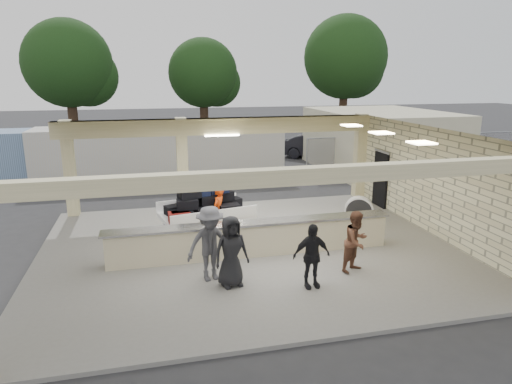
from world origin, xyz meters
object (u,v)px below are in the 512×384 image
object	(u,v)px
passenger_d	(231,251)
car_dark	(318,146)
passenger_a	(356,241)
baggage_handler	(218,211)
luggage_cart	(204,208)
car_white_a	(357,151)
passenger_b	(311,256)
passenger_c	(210,244)
container_white	(162,153)
baggage_counter	(252,238)
car_white_b	(397,147)
drum_fan	(359,211)

from	to	relation	value
passenger_d	car_dark	bearing A→B (deg)	49.40
passenger_a	baggage_handler	bearing A→B (deg)	102.60
baggage_handler	car_dark	bearing A→B (deg)	177.86
luggage_cart	baggage_handler	distance (m)	0.46
car_white_a	passenger_b	bearing A→B (deg)	148.42
baggage_handler	passenger_c	xyz separation A→B (m)	(-0.68, -3.12, 0.14)
container_white	baggage_counter	bearing A→B (deg)	-78.37
container_white	car_dark	bearing A→B (deg)	20.80
car_white_a	passenger_d	bearing A→B (deg)	142.44
baggage_handler	passenger_a	xyz separation A→B (m)	(3.06, -3.47, 0.00)
baggage_counter	passenger_a	bearing A→B (deg)	-35.50
car_white_b	passenger_c	bearing A→B (deg)	156.36
baggage_handler	passenger_d	size ratio (longest dim) A/B	0.92
car_white_b	car_white_a	bearing A→B (deg)	119.28
car_white_a	passenger_c	bearing A→B (deg)	140.48
car_white_a	car_white_b	world-z (taller)	car_white_b
passenger_b	passenger_d	world-z (taller)	passenger_d
drum_fan	passenger_b	xyz separation A→B (m)	(-3.09, -3.83, 0.23)
passenger_c	car_white_b	world-z (taller)	passenger_c
baggage_counter	container_white	bearing A→B (deg)	100.48
car_dark	container_white	distance (m)	10.25
baggage_handler	car_white_b	bearing A→B (deg)	162.54
baggage_handler	car_white_a	distance (m)	15.03
luggage_cart	baggage_handler	size ratio (longest dim) A/B	1.90
passenger_b	passenger_d	xyz separation A→B (m)	(-1.85, 0.53, 0.08)
baggage_counter	car_white_a	size ratio (longest dim) A/B	1.79
passenger_d	car_dark	distance (m)	18.43
luggage_cart	passenger_b	world-z (taller)	luggage_cart
baggage_counter	car_white_a	bearing A→B (deg)	53.90
baggage_handler	car_white_b	world-z (taller)	baggage_handler
car_white_a	car_dark	size ratio (longest dim) A/B	1.02
container_white	luggage_cart	bearing A→B (deg)	-82.97
drum_fan	car_white_b	world-z (taller)	car_white_b
drum_fan	car_dark	size ratio (longest dim) A/B	0.24
passenger_a	car_white_b	bearing A→B (deg)	27.76
passenger_d	passenger_a	bearing A→B (deg)	-11.61
luggage_cart	passenger_a	distance (m)	5.03
luggage_cart	passenger_b	size ratio (longest dim) A/B	1.93
baggage_handler	baggage_counter	bearing A→B (deg)	51.95
car_dark	car_white_b	bearing A→B (deg)	-71.24
drum_fan	passenger_b	distance (m)	4.93
baggage_counter	luggage_cart	world-z (taller)	luggage_cart
drum_fan	car_dark	xyz separation A→B (m)	(3.57, 13.04, 0.08)
passenger_b	passenger_c	world-z (taller)	passenger_c
baggage_counter	passenger_d	distance (m)	2.04
baggage_handler	car_white_a	world-z (taller)	baggage_handler
passenger_c	drum_fan	bearing A→B (deg)	14.76
passenger_a	car_dark	distance (m)	17.07
baggage_counter	passenger_b	distance (m)	2.50
baggage_handler	passenger_a	distance (m)	4.62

